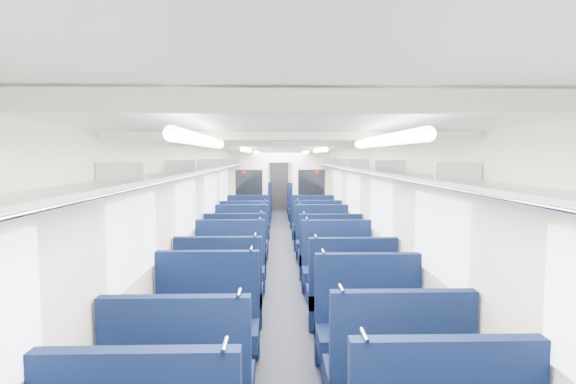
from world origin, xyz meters
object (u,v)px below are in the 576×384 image
object	(u,v)px
seat_16	(245,235)
seat_25	(303,208)
seat_11	(337,273)
seat_22	(254,212)
seat_27	(301,204)
seat_24	(256,207)
end_door	(279,185)
seat_17	(317,234)
seat_18	(248,227)
seat_23	(305,211)
seat_8	(220,297)
seat_15	(323,245)
seat_12	(236,257)
seat_21	(308,216)
seat_7	(370,336)
seat_26	(258,204)
seat_19	(313,227)
bulkhead	(280,190)
seat_10	(230,273)
seat_20	(253,216)
seat_13	(330,258)
seat_14	(241,244)
seat_6	(206,331)
seat_9	(351,298)

from	to	relation	value
seat_16	seat_25	world-z (taller)	same
seat_11	seat_25	bearing A→B (deg)	90.00
seat_11	seat_22	distance (m)	7.87
seat_27	seat_24	bearing A→B (deg)	-149.85
end_door	seat_17	distance (m)	8.05
end_door	seat_18	distance (m)	6.95
seat_22	seat_23	distance (m)	1.66
seat_11	seat_17	distance (m)	3.45
seat_23	seat_8	bearing A→B (deg)	-100.53
end_door	seat_11	size ratio (longest dim) A/B	1.66
seat_15	seat_12	bearing A→B (deg)	-147.10
seat_21	seat_25	distance (m)	2.22
seat_7	seat_18	distance (m)	7.16
end_door	seat_26	world-z (taller)	end_door
seat_19	seat_27	xyz separation A→B (m)	(0.00, 5.50, 0.00)
seat_16	seat_24	world-z (taller)	same
bulkhead	seat_19	distance (m)	1.78
seat_7	seat_27	size ratio (longest dim) A/B	1.00
seat_10	seat_20	bearing A→B (deg)	90.00
seat_16	seat_23	bearing A→B (deg)	69.63
seat_19	seat_26	world-z (taller)	same
seat_18	seat_19	size ratio (longest dim) A/B	1.00
seat_13	seat_25	size ratio (longest dim) A/B	1.00
seat_8	seat_23	bearing A→B (deg)	79.47
end_door	seat_16	world-z (taller)	end_door
seat_27	seat_8	bearing A→B (deg)	-98.51
seat_14	seat_22	bearing A→B (deg)	90.00
seat_6	seat_7	bearing A→B (deg)	-5.53
seat_11	seat_19	bearing A→B (deg)	90.00
seat_20	seat_21	size ratio (longest dim) A/B	1.00
seat_10	seat_17	size ratio (longest dim) A/B	1.00
seat_24	seat_27	world-z (taller)	same
seat_14	seat_17	bearing A→B (deg)	35.27
seat_10	seat_19	size ratio (longest dim) A/B	1.00
seat_9	seat_21	bearing A→B (deg)	90.00
seat_13	seat_19	bearing A→B (deg)	90.00
bulkhead	seat_19	bearing A→B (deg)	-57.70
seat_14	seat_19	world-z (taller)	same
seat_9	seat_22	xyz separation A→B (m)	(-1.66, 8.92, 0.00)
seat_10	seat_23	world-z (taller)	same
seat_15	seat_25	distance (m)	6.63
seat_17	seat_26	size ratio (longest dim) A/B	1.00
seat_20	seat_27	distance (m)	3.76
seat_7	seat_23	world-z (taller)	same
seat_18	seat_21	bearing A→B (deg)	51.23
seat_13	seat_21	bearing A→B (deg)	90.00
seat_18	seat_22	world-z (taller)	same
seat_27	seat_20	bearing A→B (deg)	-116.20
seat_7	seat_14	distance (m)	4.97
seat_10	seat_15	size ratio (longest dim) A/B	1.00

